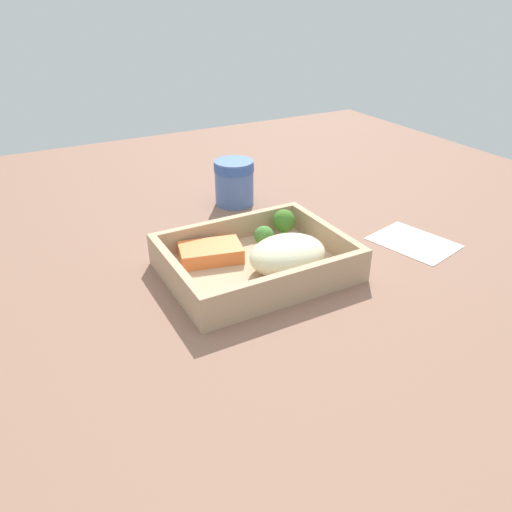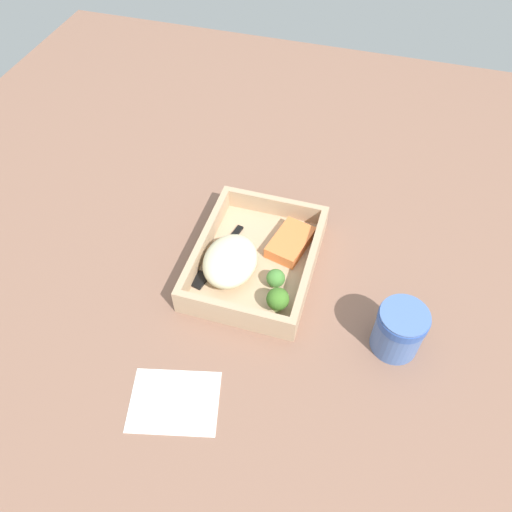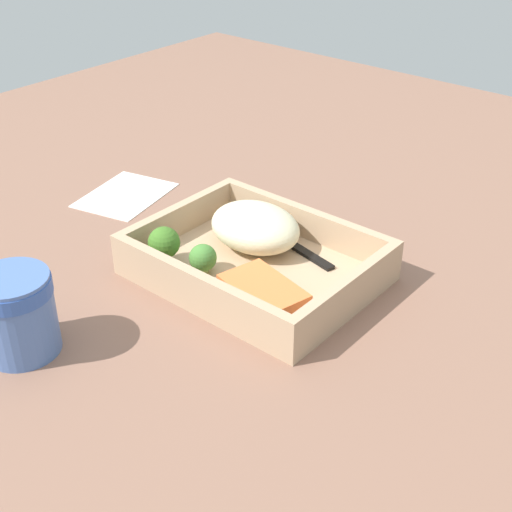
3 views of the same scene
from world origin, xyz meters
The scene contains 10 objects.
ground_plane centered at (0.00, 0.00, -1.00)cm, with size 160.00×160.00×2.00cm, color #845D4B.
takeout_tray centered at (0.00, 0.00, 0.60)cm, with size 26.08×20.10×1.20cm, color tan.
tray_rim centered at (0.00, 0.00, 3.10)cm, with size 26.08×20.10×3.80cm.
salmon_fillet centered at (-5.09, 4.87, 2.30)cm, with size 9.17×5.73×2.21cm, color orange.
mashed_potatoes centered at (3.15, -3.61, 3.80)cm, with size 11.42×8.99×5.19cm, color beige.
broccoli_floret_1 centered at (8.50, 6.11, 3.88)cm, with size 3.69×3.69×4.65cm.
broccoli_floret_2 centered at (3.93, 4.58, 3.01)cm, with size 3.15×3.15×3.44cm.
fork centered at (1.79, -6.87, 1.42)cm, with size 15.79×4.93×0.44cm.
paper_cup centered at (8.99, 25.05, 4.77)cm, with size 7.57×7.57×8.54cm.
receipt_slip centered at (27.44, -4.19, 0.12)cm, with size 9.79×12.80×0.24cm, color white.
Camera 3 is at (-44.34, 52.88, 44.58)cm, focal length 50.00 mm.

